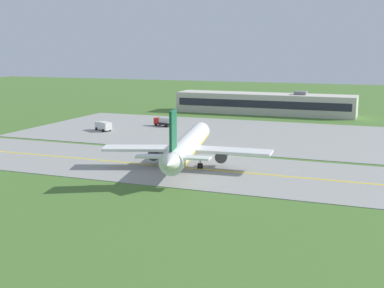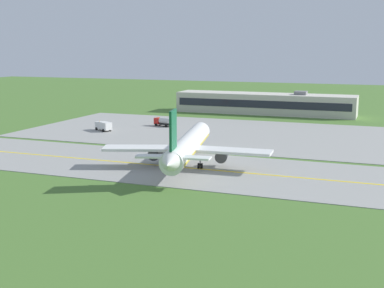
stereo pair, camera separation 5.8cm
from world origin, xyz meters
TOP-DOWN VIEW (x-y plane):
  - ground_plane at (0.00, 0.00)m, footprint 500.00×500.00m
  - taxiway_strip at (0.00, 0.00)m, footprint 240.00×28.00m
  - apron_pad at (10.00, 42.00)m, footprint 140.00×52.00m
  - taxiway_centreline at (0.00, 0.00)m, footprint 220.00×0.60m
  - airplane_lead at (-0.88, 1.41)m, footprint 32.15×39.41m
  - service_truck_fuel at (-26.16, 46.89)m, footprint 6.33×3.67m
  - service_truck_catering at (-38.28, 33.38)m, footprint 6.23×4.75m
  - terminal_building at (-5.46, 86.73)m, footprint 61.61×11.57m

SIDE VIEW (x-z plane):
  - ground_plane at x=0.00m, z-range 0.00..0.00m
  - taxiway_strip at x=0.00m, z-range 0.00..0.10m
  - apron_pad at x=10.00m, z-range 0.00..0.10m
  - taxiway_centreline at x=0.00m, z-range 0.10..0.11m
  - service_truck_catering at x=-38.28m, z-range 0.23..2.83m
  - service_truck_fuel at x=-26.16m, z-range 0.21..2.86m
  - terminal_building at x=-5.46m, z-range -0.58..7.64m
  - airplane_lead at x=-0.88m, z-range -2.22..10.48m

